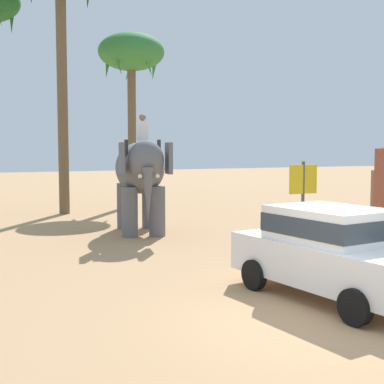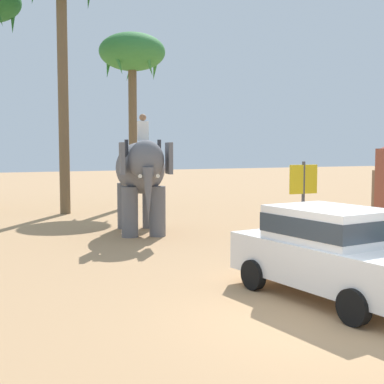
{
  "view_description": "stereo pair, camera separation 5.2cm",
  "coord_description": "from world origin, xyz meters",
  "px_view_note": "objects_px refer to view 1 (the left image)",
  "views": [
    {
      "loc": [
        -5.51,
        -6.63,
        2.78
      ],
      "look_at": [
        0.91,
        6.49,
        1.6
      ],
      "focal_mm": 49.83,
      "sensor_mm": 36.0,
      "label": 1
    },
    {
      "loc": [
        -5.47,
        -6.65,
        2.78
      ],
      "look_at": [
        0.91,
        6.49,
        1.6
      ],
      "focal_mm": 49.83,
      "sensor_mm": 36.0,
      "label": 2
    }
  ],
  "objects_px": {
    "palm_tree_left_of_road": "(131,57)",
    "elephant_with_mahout": "(141,173)",
    "car_sedan_foreground": "(332,249)",
    "signboard_yellow": "(303,184)"
  },
  "relations": [
    {
      "from": "car_sedan_foreground",
      "to": "palm_tree_left_of_road",
      "type": "bearing_deg",
      "value": 82.58
    },
    {
      "from": "palm_tree_left_of_road",
      "to": "elephant_with_mahout",
      "type": "bearing_deg",
      "value": -107.91
    },
    {
      "from": "elephant_with_mahout",
      "to": "palm_tree_left_of_road",
      "type": "distance_m",
      "value": 10.21
    },
    {
      "from": "signboard_yellow",
      "to": "elephant_with_mahout",
      "type": "bearing_deg",
      "value": 142.71
    },
    {
      "from": "elephant_with_mahout",
      "to": "palm_tree_left_of_road",
      "type": "relative_size",
      "value": 0.48
    },
    {
      "from": "car_sedan_foreground",
      "to": "palm_tree_left_of_road",
      "type": "relative_size",
      "value": 0.51
    },
    {
      "from": "car_sedan_foreground",
      "to": "signboard_yellow",
      "type": "distance_m",
      "value": 6.78
    },
    {
      "from": "elephant_with_mahout",
      "to": "signboard_yellow",
      "type": "distance_m",
      "value": 5.24
    },
    {
      "from": "signboard_yellow",
      "to": "palm_tree_left_of_road",
      "type": "bearing_deg",
      "value": 97.24
    },
    {
      "from": "car_sedan_foreground",
      "to": "palm_tree_left_of_road",
      "type": "height_order",
      "value": "palm_tree_left_of_road"
    }
  ]
}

